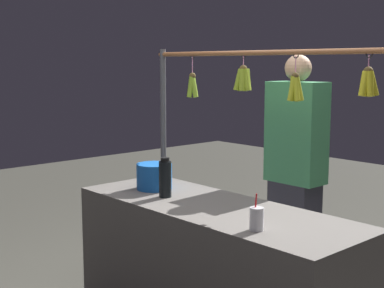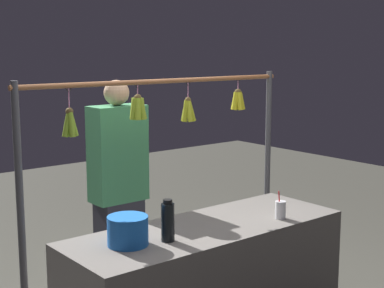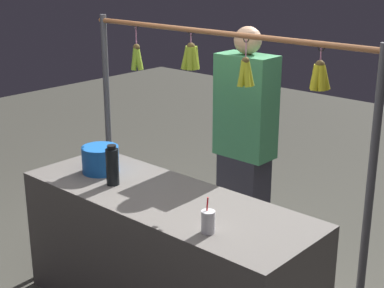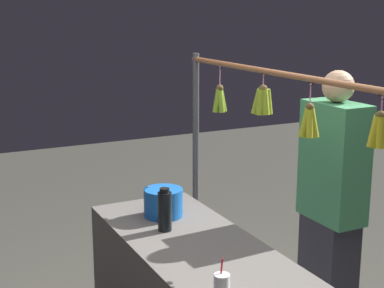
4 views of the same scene
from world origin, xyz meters
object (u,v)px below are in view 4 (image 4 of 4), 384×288
water_bottle (165,210)px  blue_bucket (163,202)px  drink_cup (222,287)px  vendor_person (331,214)px

water_bottle → blue_bucket: size_ratio=1.06×
blue_bucket → drink_cup: drink_cup is taller
water_bottle → blue_bucket: 0.24m
water_bottle → vendor_person: vendor_person is taller
drink_cup → vendor_person: bearing=-61.6°
blue_bucket → water_bottle: bearing=158.3°
blue_bucket → vendor_person: size_ratio=0.14×
water_bottle → drink_cup: (-0.85, 0.11, -0.06)m
water_bottle → drink_cup: water_bottle is taller
water_bottle → vendor_person: size_ratio=0.15×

